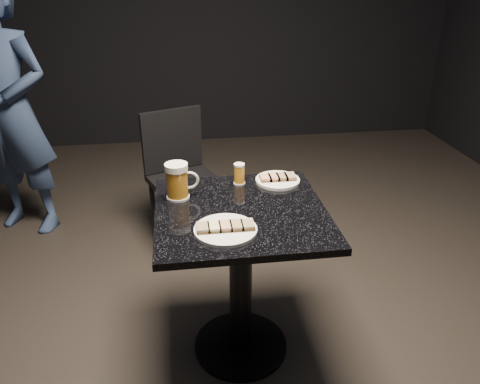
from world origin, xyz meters
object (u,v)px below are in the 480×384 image
Objects in this scene: beer_mug at (178,181)px; beer_tumbler at (239,174)px; plate_large at (225,230)px; table at (241,259)px; plate_small at (278,180)px; patron at (10,111)px; chair at (181,171)px.

beer_tumbler is at bearing 20.99° from beer_mug.
plate_large is 2.45× the size of beer_tumbler.
table is at bearing 64.13° from plate_large.
beer_tumbler is at bearing 178.65° from plate_small.
patron is at bearing 142.79° from plate_small.
beer_tumbler reaches higher than plate_large.
patron is at bearing 160.83° from chair.
plate_large is 0.43m from beer_tumbler.
patron is 16.76× the size of beer_tumbler.
table is 1.04m from chair.
beer_mug reaches higher than chair.
patron is at bearing 139.32° from beer_tumbler.
plate_large is 1.17× the size of plate_small.
plate_large is at bearing -104.79° from beer_tumbler.
chair is at bearing 3.10° from patron.
patron is 1.73m from beer_tumbler.
patron reaches higher than chair.
plate_large is 1.96m from patron.
chair is at bearing 97.34° from plate_large.
plate_large is 0.51m from plate_small.
plate_small is 0.92m from chair.
beer_tumbler is at bearing -18.41° from patron.
plate_large is 1.22m from chair.
table is at bearing -24.76° from patron.
beer_tumbler is (-0.18, 0.00, 0.04)m from plate_small.
patron is 1.16m from chair.
beer_mug reaches higher than plate_large.
table is (0.08, 0.17, -0.25)m from plate_large.
patron is 10.40× the size of beer_mug.
plate_large and plate_small have the same top height.
plate_small reaches higher than table.
table is at bearing -77.01° from chair.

